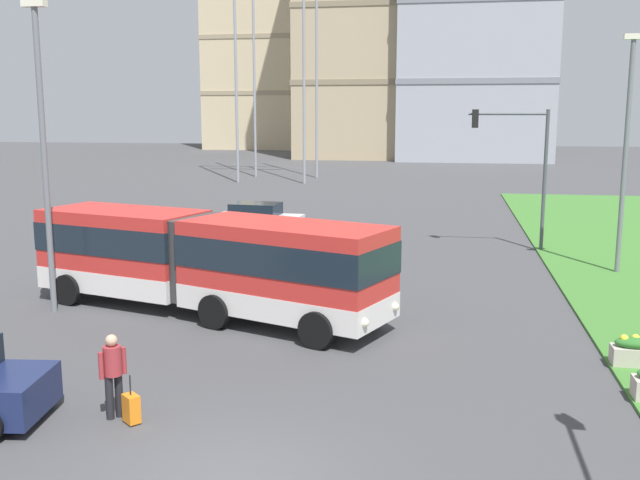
{
  "coord_description": "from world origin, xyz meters",
  "views": [
    {
      "loc": [
        3.41,
        -10.72,
        6.06
      ],
      "look_at": [
        -0.43,
        10.79,
        2.2
      ],
      "focal_mm": 40.38,
      "sensor_mm": 36.0,
      "label": 1
    }
  ],
  "objects_px": {
    "car_white_van": "(258,219)",
    "pedestrian_crossing": "(113,370)",
    "flower_planter_2": "(636,351)",
    "streetlight_median": "(626,145)",
    "rolling_suitcase": "(131,408)",
    "streetlight_left": "(44,146)",
    "traffic_light_far_right": "(520,155)",
    "apartment_tower_west": "(257,16)",
    "articulated_bus": "(206,261)"
  },
  "relations": [
    {
      "from": "articulated_bus",
      "to": "flower_planter_2",
      "type": "distance_m",
      "value": 12.13
    },
    {
      "from": "streetlight_left",
      "to": "articulated_bus",
      "type": "bearing_deg",
      "value": 7.54
    },
    {
      "from": "car_white_van",
      "to": "streetlight_left",
      "type": "bearing_deg",
      "value": -99.19
    },
    {
      "from": "pedestrian_crossing",
      "to": "apartment_tower_west",
      "type": "xyz_separation_m",
      "value": [
        -26.93,
        112.59,
        21.58
      ]
    },
    {
      "from": "apartment_tower_west",
      "to": "flower_planter_2",
      "type": "bearing_deg",
      "value": -70.58
    },
    {
      "from": "traffic_light_far_right",
      "to": "streetlight_median",
      "type": "xyz_separation_m",
      "value": [
        3.37,
        -4.26,
        0.65
      ]
    },
    {
      "from": "pedestrian_crossing",
      "to": "traffic_light_far_right",
      "type": "relative_size",
      "value": 0.28
    },
    {
      "from": "articulated_bus",
      "to": "traffic_light_far_right",
      "type": "distance_m",
      "value": 16.23
    },
    {
      "from": "flower_planter_2",
      "to": "traffic_light_far_right",
      "type": "xyz_separation_m",
      "value": [
        -1.47,
        15.09,
        3.81
      ]
    },
    {
      "from": "car_white_van",
      "to": "rolling_suitcase",
      "type": "distance_m",
      "value": 22.72
    },
    {
      "from": "flower_planter_2",
      "to": "rolling_suitcase",
      "type": "bearing_deg",
      "value": -154.33
    },
    {
      "from": "pedestrian_crossing",
      "to": "rolling_suitcase",
      "type": "relative_size",
      "value": 1.79
    },
    {
      "from": "pedestrian_crossing",
      "to": "traffic_light_far_right",
      "type": "bearing_deg",
      "value": 64.4
    },
    {
      "from": "flower_planter_2",
      "to": "apartment_tower_west",
      "type": "relative_size",
      "value": 0.02
    },
    {
      "from": "streetlight_median",
      "to": "apartment_tower_west",
      "type": "relative_size",
      "value": 0.2
    },
    {
      "from": "rolling_suitcase",
      "to": "flower_planter_2",
      "type": "relative_size",
      "value": 0.88
    },
    {
      "from": "pedestrian_crossing",
      "to": "rolling_suitcase",
      "type": "distance_m",
      "value": 0.85
    },
    {
      "from": "flower_planter_2",
      "to": "traffic_light_far_right",
      "type": "distance_m",
      "value": 15.63
    },
    {
      "from": "pedestrian_crossing",
      "to": "flower_planter_2",
      "type": "height_order",
      "value": "pedestrian_crossing"
    },
    {
      "from": "rolling_suitcase",
      "to": "car_white_van",
      "type": "bearing_deg",
      "value": 98.66
    },
    {
      "from": "car_white_van",
      "to": "pedestrian_crossing",
      "type": "xyz_separation_m",
      "value": [
        2.97,
        -22.26,
        0.25
      ]
    },
    {
      "from": "car_white_van",
      "to": "pedestrian_crossing",
      "type": "distance_m",
      "value": 22.46
    },
    {
      "from": "car_white_van",
      "to": "rolling_suitcase",
      "type": "bearing_deg",
      "value": -81.34
    },
    {
      "from": "car_white_van",
      "to": "rolling_suitcase",
      "type": "xyz_separation_m",
      "value": [
        3.42,
        -22.46,
        -0.44
      ]
    },
    {
      "from": "rolling_suitcase",
      "to": "articulated_bus",
      "type": "bearing_deg",
      "value": 98.28
    },
    {
      "from": "rolling_suitcase",
      "to": "streetlight_median",
      "type": "relative_size",
      "value": 0.11
    },
    {
      "from": "flower_planter_2",
      "to": "streetlight_median",
      "type": "bearing_deg",
      "value": 80.05
    },
    {
      "from": "rolling_suitcase",
      "to": "flower_planter_2",
      "type": "distance_m",
      "value": 11.76
    },
    {
      "from": "rolling_suitcase",
      "to": "pedestrian_crossing",
      "type": "bearing_deg",
      "value": 156.04
    },
    {
      "from": "rolling_suitcase",
      "to": "traffic_light_far_right",
      "type": "height_order",
      "value": "traffic_light_far_right"
    },
    {
      "from": "articulated_bus",
      "to": "flower_planter_2",
      "type": "relative_size",
      "value": 10.84
    },
    {
      "from": "articulated_bus",
      "to": "streetlight_median",
      "type": "bearing_deg",
      "value": 30.51
    },
    {
      "from": "pedestrian_crossing",
      "to": "rolling_suitcase",
      "type": "height_order",
      "value": "pedestrian_crossing"
    },
    {
      "from": "streetlight_left",
      "to": "apartment_tower_west",
      "type": "bearing_deg",
      "value": 101.51
    },
    {
      "from": "articulated_bus",
      "to": "rolling_suitcase",
      "type": "relative_size",
      "value": 12.29
    },
    {
      "from": "pedestrian_crossing",
      "to": "traffic_light_far_right",
      "type": "height_order",
      "value": "traffic_light_far_right"
    },
    {
      "from": "apartment_tower_west",
      "to": "streetlight_median",
      "type": "bearing_deg",
      "value": -67.62
    },
    {
      "from": "rolling_suitcase",
      "to": "streetlight_median",
      "type": "bearing_deg",
      "value": 51.87
    },
    {
      "from": "pedestrian_crossing",
      "to": "flower_planter_2",
      "type": "xyz_separation_m",
      "value": [
        11.05,
        4.89,
        -0.58
      ]
    },
    {
      "from": "car_white_van",
      "to": "pedestrian_crossing",
      "type": "height_order",
      "value": "pedestrian_crossing"
    },
    {
      "from": "articulated_bus",
      "to": "apartment_tower_west",
      "type": "bearing_deg",
      "value": 104.04
    },
    {
      "from": "traffic_light_far_right",
      "to": "apartment_tower_west",
      "type": "height_order",
      "value": "apartment_tower_west"
    },
    {
      "from": "streetlight_median",
      "to": "apartment_tower_west",
      "type": "bearing_deg",
      "value": 112.38
    },
    {
      "from": "rolling_suitcase",
      "to": "flower_planter_2",
      "type": "height_order",
      "value": "rolling_suitcase"
    },
    {
      "from": "articulated_bus",
      "to": "streetlight_median",
      "type": "relative_size",
      "value": 1.34
    },
    {
      "from": "articulated_bus",
      "to": "traffic_light_far_right",
      "type": "xyz_separation_m",
      "value": [
        10.27,
        12.3,
        2.58
      ]
    },
    {
      "from": "flower_planter_2",
      "to": "traffic_light_far_right",
      "type": "height_order",
      "value": "traffic_light_far_right"
    },
    {
      "from": "articulated_bus",
      "to": "traffic_light_far_right",
      "type": "bearing_deg",
      "value": 50.14
    },
    {
      "from": "car_white_van",
      "to": "streetlight_median",
      "type": "distance_m",
      "value": 17.7
    },
    {
      "from": "flower_planter_2",
      "to": "apartment_tower_west",
      "type": "xyz_separation_m",
      "value": [
        -37.98,
        107.7,
        22.16
      ]
    }
  ]
}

